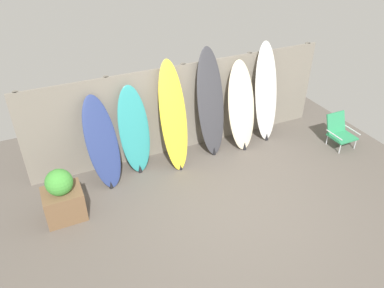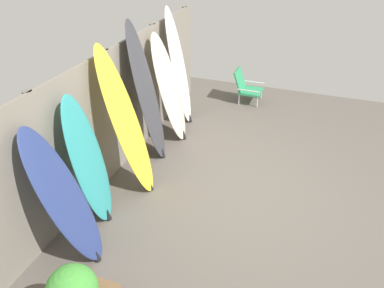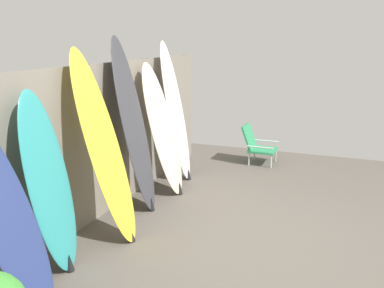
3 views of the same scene
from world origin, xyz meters
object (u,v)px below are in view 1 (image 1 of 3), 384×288
Objects in this scene: surfboard_teal_1 at (134,131)px; surfboard_cream_4 at (241,107)px; surfboard_navy_0 at (102,143)px; beach_chair at (339,130)px; surfboard_yellow_2 at (173,117)px; surfboard_charcoal_3 at (211,104)px; surfboard_white_5 at (266,93)px; planter_box at (63,197)px.

surfboard_teal_1 is 0.94× the size of surfboard_cream_4.
surfboard_navy_0 reaches higher than beach_chair.
surfboard_yellow_2 reaches higher than surfboard_navy_0.
surfboard_yellow_2 reaches higher than surfboard_cream_4.
surfboard_charcoal_3 is at bearing 173.88° from surfboard_cream_4.
surfboard_teal_1 is 2.19m from surfboard_cream_4.
surfboard_cream_4 is at bearing -6.12° from surfboard_charcoal_3.
surfboard_teal_1 is at bearing 146.29° from beach_chair.
surfboard_white_5 reaches higher than beach_chair.
surfboard_teal_1 is 0.83× the size of surfboard_yellow_2.
surfboard_navy_0 is at bearing -178.19° from surfboard_white_5.
surfboard_teal_1 is 2.82m from surfboard_white_5.
surfboard_teal_1 reaches higher than surfboard_navy_0.
surfboard_charcoal_3 is at bearing -0.47° from surfboard_teal_1.
surfboard_charcoal_3 is 2.34× the size of planter_box.
surfboard_white_5 is (2.09, 0.11, 0.02)m from surfboard_yellow_2.
planter_box is at bearing -169.71° from surfboard_white_5.
surfboard_navy_0 is 0.96× the size of surfboard_teal_1.
surfboard_yellow_2 is 1.47m from surfboard_cream_4.
surfboard_cream_4 reaches higher than planter_box.
surfboard_charcoal_3 is (2.16, 0.10, 0.25)m from surfboard_navy_0.
surfboard_teal_1 is 1.70m from planter_box.
planter_box is (-0.84, -0.67, -0.40)m from surfboard_navy_0.
surfboard_charcoal_3 is at bearing 2.56° from surfboard_navy_0.
surfboard_charcoal_3 is 3.16m from planter_box.
surfboard_yellow_2 reaches higher than surfboard_teal_1.
surfboard_navy_0 is 1.78× the size of planter_box.
surfboard_charcoal_3 is at bearing 139.13° from beach_chair.
surfboard_yellow_2 is 2.35m from planter_box.
surfboard_charcoal_3 is 1.03× the size of surfboard_white_5.
surfboard_yellow_2 is 2.22× the size of planter_box.
planter_box is at bearing -165.69° from surfboard_charcoal_3.
beach_chair is (1.26, -0.95, -0.69)m from surfboard_white_5.
planter_box is at bearing -141.46° from surfboard_navy_0.
surfboard_charcoal_3 reaches higher than surfboard_white_5.
surfboard_navy_0 is 2.47× the size of beach_chair.
surfboard_charcoal_3 is 1.19× the size of surfboard_cream_4.
surfboard_charcoal_3 is at bearing 14.31° from planter_box.
planter_box reaches higher than beach_chair.
surfboard_white_5 is (2.82, -0.00, 0.19)m from surfboard_teal_1.
planter_box is (-3.64, -0.69, -0.49)m from surfboard_cream_4.
surfboard_teal_1 is 2.56× the size of beach_chair.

